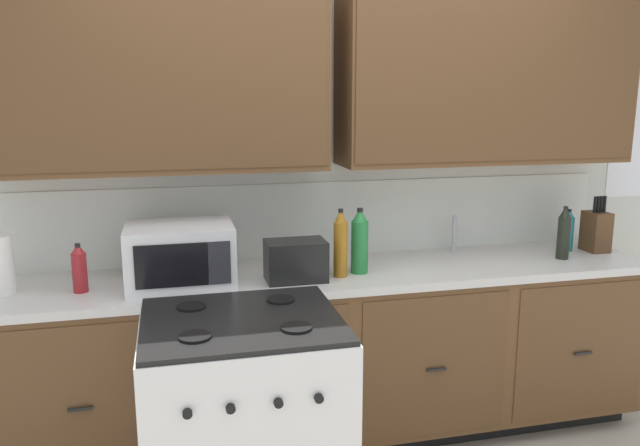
{
  "coord_description": "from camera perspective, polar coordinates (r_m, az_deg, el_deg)",
  "views": [
    {
      "loc": [
        -0.79,
        -2.57,
        1.77
      ],
      "look_at": [
        -0.1,
        0.27,
        1.16
      ],
      "focal_mm": 34.88,
      "sensor_mm": 36.0,
      "label": 1
    }
  ],
  "objects": [
    {
      "name": "paper_towel_roll",
      "position": [
        3.05,
        -27.31,
        -3.4
      ],
      "size": [
        0.12,
        0.12,
        0.26
      ],
      "primitive_type": "cylinder",
      "color": "white",
      "rests_on": "counter_run"
    },
    {
      "name": "microwave",
      "position": [
        2.9,
        -12.71,
        -2.86
      ],
      "size": [
        0.48,
        0.37,
        0.28
      ],
      "color": "white",
      "rests_on": "counter_run"
    },
    {
      "name": "sink_faucet",
      "position": [
        3.51,
        12.2,
        -0.97
      ],
      "size": [
        0.02,
        0.02,
        0.2
      ],
      "primitive_type": "cylinder",
      "color": "#B2B5BA",
      "rests_on": "counter_run"
    },
    {
      "name": "bottle_teal",
      "position": [
        3.71,
        21.79,
        -0.64
      ],
      "size": [
        0.06,
        0.06,
        0.24
      ],
      "color": "#1E707A",
      "rests_on": "counter_run"
    },
    {
      "name": "knife_block",
      "position": [
        3.76,
        24.0,
        -0.65
      ],
      "size": [
        0.11,
        0.14,
        0.31
      ],
      "color": "#52361E",
      "rests_on": "counter_run"
    },
    {
      "name": "stove_range",
      "position": [
        2.6,
        -6.94,
        -18.37
      ],
      "size": [
        0.76,
        0.68,
        0.95
      ],
      "color": "white",
      "rests_on": "ground_plane"
    },
    {
      "name": "bottle_red",
      "position": [
        2.93,
        -21.21,
        -3.91
      ],
      "size": [
        0.06,
        0.06,
        0.22
      ],
      "color": "maroon",
      "rests_on": "counter_run"
    },
    {
      "name": "bottle_amber",
      "position": [
        2.95,
        1.89,
        -1.92
      ],
      "size": [
        0.07,
        0.07,
        0.33
      ],
      "color": "#9E6619",
      "rests_on": "counter_run"
    },
    {
      "name": "toaster",
      "position": [
        2.91,
        -2.25,
        -3.46
      ],
      "size": [
        0.28,
        0.18,
        0.19
      ],
      "color": "black",
      "rests_on": "counter_run"
    },
    {
      "name": "bottle_green",
      "position": [
        3.02,
        3.66,
        -1.71
      ],
      "size": [
        0.08,
        0.08,
        0.32
      ],
      "color": "#237A38",
      "rests_on": "counter_run"
    },
    {
      "name": "wall_unit",
      "position": [
        3.17,
        0.9,
        9.57
      ],
      "size": [
        4.41,
        0.4,
        2.41
      ],
      "color": "silver",
      "rests_on": "ground_plane"
    },
    {
      "name": "bottle_dark",
      "position": [
        3.52,
        21.46,
        -0.88
      ],
      "size": [
        0.07,
        0.07,
        0.28
      ],
      "color": "black",
      "rests_on": "counter_run"
    },
    {
      "name": "counter_run",
      "position": [
        3.25,
        1.7,
        -11.88
      ],
      "size": [
        3.24,
        0.64,
        0.91
      ],
      "color": "black",
      "rests_on": "ground_plane"
    }
  ]
}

